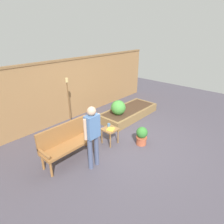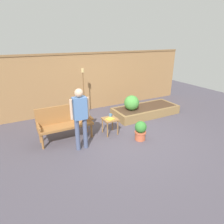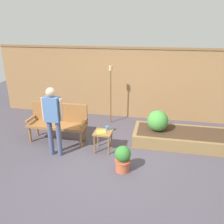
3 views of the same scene
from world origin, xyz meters
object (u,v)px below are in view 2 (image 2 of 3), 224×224
at_px(garden_bench, 64,120).
at_px(person_by_bench, 80,114).
at_px(shrub_near_bench, 132,103).
at_px(potted_boxwood, 140,130).
at_px(side_table, 110,121).
at_px(tiki_torch, 83,84).
at_px(cup_on_table, 110,115).
at_px(book_on_table, 110,119).

xyz_separation_m(garden_bench, person_by_bench, (0.22, -0.72, 0.39)).
bearing_deg(shrub_near_bench, potted_boxwood, -114.04).
bearing_deg(person_by_bench, potted_boxwood, -11.27).
xyz_separation_m(side_table, tiki_torch, (-0.17, 1.65, 0.77)).
bearing_deg(tiki_torch, cup_on_table, -81.03).
bearing_deg(side_table, shrub_near_bench, 30.67).
bearing_deg(person_by_bench, shrub_near_bench, 26.67).
bearing_deg(book_on_table, side_table, 40.57).
bearing_deg(cup_on_table, person_by_bench, -154.76).
bearing_deg(garden_bench, potted_boxwood, -29.93).
xyz_separation_m(garden_bench, tiki_torch, (1.06, 1.32, 0.62)).
distance_m(potted_boxwood, person_by_bench, 1.73).
distance_m(potted_boxwood, tiki_torch, 2.62).
xyz_separation_m(tiki_torch, person_by_bench, (-0.83, -2.04, -0.23)).
height_order(book_on_table, person_by_bench, person_by_bench).
height_order(garden_bench, person_by_bench, person_by_bench).
bearing_deg(shrub_near_bench, person_by_bench, -153.33).
height_order(book_on_table, shrub_near_bench, shrub_near_bench).
relative_size(cup_on_table, person_by_bench, 0.07).
height_order(book_on_table, potted_boxwood, potted_boxwood).
bearing_deg(shrub_near_bench, tiki_torch, 145.76).
distance_m(cup_on_table, tiki_torch, 1.68).
bearing_deg(shrub_near_bench, cup_on_table, -152.00).
relative_size(tiki_torch, person_by_bench, 1.09).
relative_size(garden_bench, book_on_table, 6.88).
height_order(cup_on_table, potted_boxwood, cup_on_table).
xyz_separation_m(garden_bench, book_on_table, (1.19, -0.38, -0.05)).
bearing_deg(cup_on_table, shrub_near_bench, 28.00).
xyz_separation_m(garden_bench, shrub_near_bench, (2.43, 0.39, 0.01)).
distance_m(cup_on_table, shrub_near_bench, 1.28).
xyz_separation_m(potted_boxwood, shrub_near_bench, (0.63, 1.42, 0.27)).
xyz_separation_m(garden_bench, cup_on_table, (1.30, -0.21, -0.02)).
height_order(book_on_table, tiki_torch, tiki_torch).
bearing_deg(book_on_table, shrub_near_bench, 9.45).
distance_m(book_on_table, person_by_bench, 1.12).
relative_size(side_table, cup_on_table, 4.19).
relative_size(side_table, book_on_table, 2.29).
height_order(garden_bench, potted_boxwood, garden_bench).
bearing_deg(side_table, garden_bench, 165.13).
distance_m(garden_bench, cup_on_table, 1.31).
height_order(side_table, shrub_near_bench, shrub_near_bench).
bearing_deg(book_on_table, potted_boxwood, -69.99).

